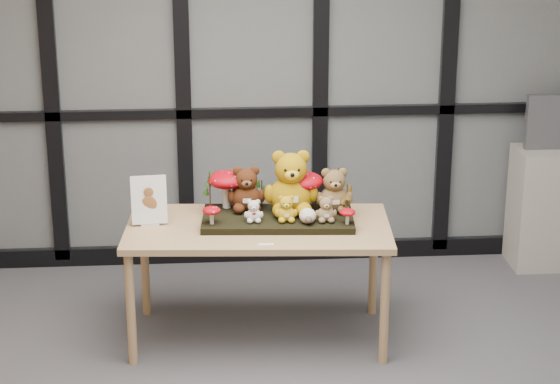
{
  "coord_description": "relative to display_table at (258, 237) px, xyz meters",
  "views": [
    {
      "loc": [
        -0.3,
        -4.03,
        2.67
      ],
      "look_at": [
        0.09,
        1.25,
        0.9
      ],
      "focal_mm": 65.0,
      "sensor_mm": 36.0,
      "label": 1
    }
  ],
  "objects": [
    {
      "name": "sign_holder",
      "position": [
        -0.61,
        0.06,
        0.2
      ],
      "size": [
        0.2,
        0.07,
        0.28
      ],
      "rotation": [
        0.0,
        0.0,
        0.09
      ],
      "color": "silver",
      "rests_on": "display_table"
    },
    {
      "name": "sprig_green_mid_left",
      "position": [
        -0.13,
        0.22,
        0.2
      ],
      "size": [
        0.05,
        0.05,
        0.19
      ],
      "primitive_type": null,
      "color": "#10380C",
      "rests_on": "diorama_tray"
    },
    {
      "name": "mushroom_back_left",
      "position": [
        -0.17,
        0.22,
        0.22
      ],
      "size": [
        0.22,
        0.22,
        0.24
      ],
      "primitive_type": null,
      "color": "#A00510",
      "rests_on": "diorama_tray"
    },
    {
      "name": "sprig_dry_mid_right",
      "position": [
        0.5,
        0.0,
        0.2
      ],
      "size": [
        0.05,
        0.05,
        0.19
      ],
      "primitive_type": null,
      "color": "brown",
      "rests_on": "diorama_tray"
    },
    {
      "name": "diorama_tray",
      "position": [
        0.11,
        0.05,
        0.09
      ],
      "size": [
        0.88,
        0.48,
        0.04
      ],
      "primitive_type": "cube",
      "rotation": [
        0.0,
        0.0,
        -0.07
      ],
      "color": "black",
      "rests_on": "display_table"
    },
    {
      "name": "plush_cream_hedgehog",
      "position": [
        0.27,
        -0.08,
        0.15
      ],
      "size": [
        0.08,
        0.07,
        0.09
      ],
      "primitive_type": null,
      "rotation": [
        0.0,
        0.0,
        -0.07
      ],
      "color": "#F1DFCE",
      "rests_on": "diorama_tray"
    },
    {
      "name": "cabinet",
      "position": [
        2.08,
        0.97,
        -0.22
      ],
      "size": [
        0.61,
        0.36,
        0.82
      ],
      "primitive_type": "cube",
      "color": "#A39E92",
      "rests_on": "floor"
    },
    {
      "name": "bear_brown_medium",
      "position": [
        -0.06,
        0.17,
        0.25
      ],
      "size": [
        0.23,
        0.21,
        0.28
      ],
      "primitive_type": null,
      "rotation": [
        0.0,
        0.0,
        -0.07
      ],
      "color": "#441F0D",
      "rests_on": "diorama_tray"
    },
    {
      "name": "bear_tan_back",
      "position": [
        0.44,
        0.11,
        0.24
      ],
      "size": [
        0.23,
        0.21,
        0.28
      ],
      "primitive_type": null,
      "rotation": [
        0.0,
        0.0,
        -0.07
      ],
      "color": "brown",
      "rests_on": "diorama_tray"
    },
    {
      "name": "mushroom_back_right",
      "position": [
        0.27,
        0.15,
        0.23
      ],
      "size": [
        0.22,
        0.22,
        0.24
      ],
      "primitive_type": null,
      "color": "#A00510",
      "rests_on": "diorama_tray"
    },
    {
      "name": "label_card",
      "position": [
        0.03,
        -0.3,
        0.07
      ],
      "size": [
        0.08,
        0.03,
        0.0
      ],
      "primitive_type": "cube",
      "color": "white",
      "rests_on": "display_table"
    },
    {
      "name": "room_shell",
      "position": [
        0.03,
        -1.29,
        1.05
      ],
      "size": [
        5.0,
        5.0,
        5.0
      ],
      "color": "#B6B3AC",
      "rests_on": "floor"
    },
    {
      "name": "sprig_dry_far_right",
      "position": [
        0.46,
        0.12,
        0.23
      ],
      "size": [
        0.05,
        0.05,
        0.25
      ],
      "primitive_type": null,
      "color": "brown",
      "rests_on": "diorama_tray"
    },
    {
      "name": "bear_small_yellow",
      "position": [
        0.15,
        -0.04,
        0.19
      ],
      "size": [
        0.13,
        0.12,
        0.16
      ],
      "primitive_type": null,
      "rotation": [
        0.0,
        0.0,
        -0.07
      ],
      "color": "gold",
      "rests_on": "diorama_tray"
    },
    {
      "name": "sprig_green_centre",
      "position": [
        0.03,
        0.22,
        0.18
      ],
      "size": [
        0.05,
        0.05,
        0.16
      ],
      "primitive_type": null,
      "color": "#10380C",
      "rests_on": "diorama_tray"
    },
    {
      "name": "mushroom_front_left",
      "position": [
        -0.26,
        -0.05,
        0.16
      ],
      "size": [
        0.1,
        0.1,
        0.11
      ],
      "primitive_type": null,
      "color": "#A00510",
      "rests_on": "diorama_tray"
    },
    {
      "name": "glass_partition",
      "position": [
        0.03,
        1.18,
        0.79
      ],
      "size": [
        4.9,
        0.06,
        2.78
      ],
      "color": "#2D383F",
      "rests_on": "floor"
    },
    {
      "name": "bear_beige_small",
      "position": [
        0.37,
        -0.06,
        0.18
      ],
      "size": [
        0.13,
        0.12,
        0.16
      ],
      "primitive_type": null,
      "rotation": [
        0.0,
        0.0,
        -0.07
      ],
      "color": "olive",
      "rests_on": "diorama_tray"
    },
    {
      "name": "bear_white_bow",
      "position": [
        -0.03,
        -0.03,
        0.17
      ],
      "size": [
        0.11,
        0.1,
        0.14
      ],
      "primitive_type": null,
      "rotation": [
        0.0,
        0.0,
        -0.07
      ],
      "color": "white",
      "rests_on": "diorama_tray"
    },
    {
      "name": "display_table",
      "position": [
        0.0,
        0.0,
        0.0
      ],
      "size": [
        1.52,
        0.84,
        0.69
      ],
      "rotation": [
        0.0,
        0.0,
        -0.07
      ],
      "color": "#A58259",
      "rests_on": "floor"
    },
    {
      "name": "sprig_green_far_left",
      "position": [
        -0.26,
        0.18,
        0.22
      ],
      "size": [
        0.05,
        0.05,
        0.23
      ],
      "primitive_type": null,
      "color": "#10380C",
      "rests_on": "diorama_tray"
    },
    {
      "name": "mushroom_front_right",
      "position": [
        0.49,
        -0.11,
        0.15
      ],
      "size": [
        0.09,
        0.09,
        0.1
      ],
      "primitive_type": null,
      "color": "#A00510",
      "rests_on": "diorama_tray"
    },
    {
      "name": "bear_pooh_yellow",
      "position": [
        0.19,
        0.11,
        0.3
      ],
      "size": [
        0.32,
        0.3,
        0.4
      ],
      "primitive_type": null,
      "rotation": [
        0.0,
        0.0,
        -0.07
      ],
      "color": "#B1830A",
      "rests_on": "diorama_tray"
    }
  ]
}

